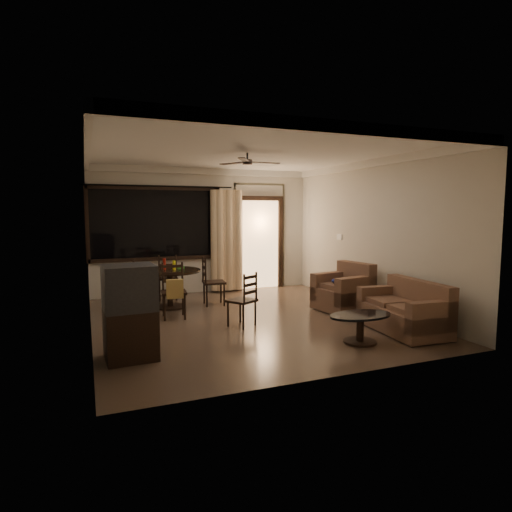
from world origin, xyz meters
name	(u,v)px	position (x,y,z in m)	size (l,w,h in m)	color
ground	(248,319)	(0.00, 0.00, 0.00)	(5.50, 5.50, 0.00)	#7F6651
room_shell	(244,212)	(0.59, 1.77, 1.83)	(5.50, 6.70, 5.50)	beige
dining_table	(170,278)	(-1.05, 1.41, 0.58)	(1.17, 1.17, 0.95)	black
dining_chair_west	(125,295)	(-1.89, 1.50, 0.28)	(0.46, 0.46, 0.95)	black
dining_chair_east	(213,291)	(-0.22, 1.32, 0.28)	(0.46, 0.46, 0.95)	black
dining_chair_south	(174,301)	(-1.15, 0.56, 0.31)	(0.46, 0.52, 0.95)	black
dining_chair_north	(167,286)	(-0.97, 2.19, 0.28)	(0.46, 0.46, 0.95)	black
tv_cabinet	(130,312)	(-2.05, -1.28, 0.60)	(0.66, 0.59, 1.19)	black
sofa	(406,312)	(2.00, -1.58, 0.31)	(0.87, 1.49, 0.77)	#3F241D
armchair	(345,291)	(1.92, -0.03, 0.36)	(0.98, 0.98, 0.86)	#3F241D
coffee_table	(360,324)	(1.00, -1.81, 0.27)	(0.94, 0.56, 0.41)	black
side_chair	(242,310)	(-0.23, -0.37, 0.26)	(0.53, 0.53, 0.88)	black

